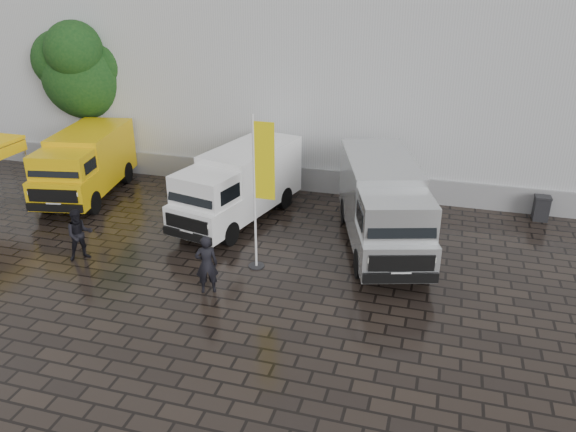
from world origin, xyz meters
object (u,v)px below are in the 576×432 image
van_yellow (85,166)px  van_silver (383,207)px  flagpole (260,187)px  van_white (238,187)px  person_front (207,264)px  person_tent (80,235)px  wheelie_bin (541,208)px

van_yellow → van_silver: van_silver is taller
flagpole → van_silver: bearing=37.0°
van_white → person_front: 5.15m
van_silver → person_front: 6.16m
person_tent → person_front: bearing=-52.3°
flagpole → wheelie_bin: 11.02m
person_tent → van_yellow: bearing=79.0°
van_yellow → wheelie_bin: van_yellow is taller
van_silver → person_tent: (-9.05, -3.56, -0.56)m
van_white → person_tent: van_white is taller
van_yellow → person_front: (7.72, -5.59, -0.41)m
person_tent → van_silver: bearing=-21.6°
van_silver → wheelie_bin: (5.40, 3.82, -0.94)m
van_yellow → person_front: van_yellow is taller
van_silver → person_tent: 9.74m
wheelie_bin → person_tent: bearing=-153.8°
wheelie_bin → van_white: bearing=-164.8°
van_white → flagpole: 4.05m
van_white → flagpole: (1.97, -3.26, 1.39)m
flagpole → person_front: bearing=-119.8°
van_yellow → person_front: bearing=-46.6°
van_white → person_tent: (-3.75, -4.29, -0.45)m
van_silver → flagpole: (-3.34, -2.52, 1.28)m
van_white → van_yellow: bearing=-171.4°
person_tent → wheelie_bin: bearing=-16.0°
wheelie_bin → person_front: person_front is taller
van_yellow → van_white: van_white is taller
van_yellow → van_silver: (12.09, -1.28, 0.11)m
person_tent → van_white: bearing=5.8°
van_yellow → person_tent: bearing=-68.6°
flagpole → person_front: size_ratio=2.73×
van_silver → person_front: size_ratio=3.67×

